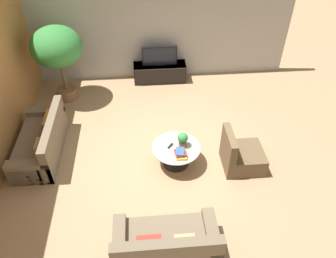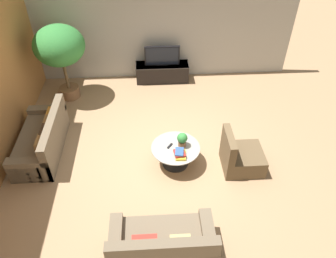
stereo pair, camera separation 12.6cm
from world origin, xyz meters
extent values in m
plane|color=#9E7A56|center=(0.00, 0.00, 0.00)|extent=(24.00, 24.00, 0.00)
cube|color=#A39E93|center=(0.00, 3.26, 1.50)|extent=(7.40, 0.12, 3.00)
cube|color=black|center=(0.13, 2.94, 0.25)|extent=(1.45, 0.48, 0.50)
cube|color=#2D2823|center=(0.13, 2.94, 0.49)|extent=(1.47, 0.50, 0.02)
cube|color=black|center=(0.13, 2.94, 0.77)|extent=(0.95, 0.08, 0.54)
cube|color=black|center=(0.13, 2.90, 0.77)|extent=(0.87, 0.00, 0.48)
cube|color=black|center=(0.13, 2.94, 0.51)|extent=(0.28, 0.13, 0.02)
cylinder|color=black|center=(0.25, -0.34, 0.01)|extent=(0.54, 0.54, 0.02)
cylinder|color=black|center=(0.25, -0.34, 0.22)|extent=(0.10, 0.10, 0.44)
cylinder|color=gray|center=(0.25, -0.34, 0.45)|extent=(0.99, 0.99, 0.02)
cube|color=brown|center=(-2.60, 0.23, 0.21)|extent=(0.84, 1.87, 0.42)
cube|color=brown|center=(-2.26, 0.23, 0.63)|extent=(0.16, 1.87, 0.42)
cube|color=brown|center=(-2.60, 1.07, 0.27)|extent=(0.84, 0.20, 0.54)
cube|color=brown|center=(-2.60, -0.60, 0.27)|extent=(0.84, 0.20, 0.54)
cube|color=orange|center=(-2.42, 0.71, 0.56)|extent=(0.14, 0.32, 0.30)
cube|color=olive|center=(-2.42, 0.39, 0.57)|extent=(0.16, 0.34, 0.32)
cube|color=#422D1E|center=(-2.42, 0.07, 0.58)|extent=(0.17, 0.36, 0.34)
cube|color=olive|center=(-2.42, -0.25, 0.58)|extent=(0.14, 0.35, 0.32)
cube|color=brown|center=(-0.11, -2.31, 0.21)|extent=(1.64, 0.84, 0.42)
cube|color=brown|center=(-0.11, -2.65, 0.63)|extent=(1.64, 0.16, 0.42)
cube|color=brown|center=(0.61, -2.31, 0.27)|extent=(0.20, 0.84, 0.54)
cube|color=brown|center=(-0.84, -2.31, 0.27)|extent=(0.20, 0.84, 0.54)
cube|color=tan|center=(0.15, -2.49, 0.56)|extent=(0.31, 0.13, 0.28)
cube|color=#B23328|center=(-0.38, -2.49, 0.59)|extent=(0.37, 0.14, 0.34)
cube|color=brown|center=(1.61, -0.50, 0.20)|extent=(0.80, 0.76, 0.40)
cube|color=brown|center=(1.28, -0.50, 0.63)|extent=(0.14, 0.76, 0.46)
cylinder|color=brown|center=(-2.35, 2.28, 0.14)|extent=(0.51, 0.51, 0.28)
cylinder|color=brown|center=(-2.35, 2.28, 0.63)|extent=(0.08, 0.08, 0.70)
ellipsoid|color=#337F38|center=(-2.35, 2.28, 1.47)|extent=(1.22, 1.22, 0.96)
cylinder|color=brown|center=(0.38, -0.29, 0.52)|extent=(0.16, 0.16, 0.12)
sphere|color=#337F38|center=(0.38, -0.29, 0.67)|extent=(0.21, 0.21, 0.21)
cube|color=gold|center=(0.33, -0.58, 0.48)|extent=(0.21, 0.29, 0.04)
cube|color=#A32823|center=(0.31, -0.57, 0.52)|extent=(0.24, 0.26, 0.04)
cube|color=#2D4C84|center=(0.30, -0.57, 0.56)|extent=(0.19, 0.26, 0.03)
cube|color=black|center=(0.13, -0.30, 0.47)|extent=(0.13, 0.15, 0.02)
camera|label=1|loc=(-0.32, -5.07, 5.00)|focal=35.00mm
camera|label=2|loc=(-0.19, -5.08, 5.00)|focal=35.00mm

